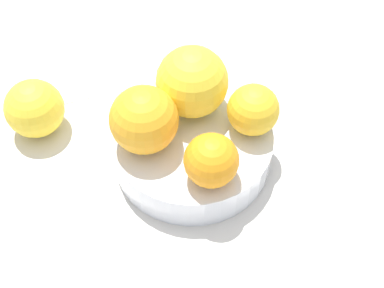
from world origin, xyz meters
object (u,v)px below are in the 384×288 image
Objects in this scene: orange_in_bowl_3 at (192,82)px; folded_napkin at (62,66)px; fruit_bowl at (192,147)px; orange_loose_0 at (34,108)px; orange_in_bowl_2 at (253,110)px; orange_in_bowl_1 at (210,161)px; orange_in_bowl_0 at (144,120)px.

folded_napkin is (-13.91, 17.25, -8.98)cm from orange_in_bowl_3.
fruit_bowl is 2.59× the size of orange_loose_0.
orange_in_bowl_2 is at bearing -27.23° from orange_loose_0.
orange_in_bowl_3 is (-5.60, 5.40, 1.25)cm from orange_in_bowl_2.
orange_in_bowl_0 is at bearing 126.42° from orange_in_bowl_1.
orange_in_bowl_2 is at bearing -49.27° from folded_napkin.
fruit_bowl is at bearing -59.91° from folded_napkin.
orange_in_bowl_3 is (1.48, 4.20, 6.84)cm from fruit_bowl.
fruit_bowl is at bearing -8.64° from orange_in_bowl_0.
orange_in_bowl_0 is at bearing 170.77° from orange_in_bowl_2.
orange_in_bowl_0 reaches higher than orange_loose_0.
orange_loose_0 is (-11.72, 10.43, -4.99)cm from orange_in_bowl_0.
orange_in_bowl_0 is 12.68cm from orange_in_bowl_2.
orange_in_bowl_3 reaches higher than orange_in_bowl_1.
fruit_bowl is at bearing 88.50° from orange_in_bowl_1.
folded_napkin is (-12.43, 21.44, -2.13)cm from fruit_bowl.
orange_in_bowl_3 is at bearing -51.12° from folded_napkin.
orange_in_bowl_0 is 23.42cm from folded_napkin.
orange_in_bowl_3 reaches higher than orange_in_bowl_0.
orange_in_bowl_2 is (7.08, -1.21, 5.59)cm from fruit_bowl.
orange_in_bowl_0 reaches higher than fruit_bowl.
orange_in_bowl_0 is 7.68cm from orange_in_bowl_3.
orange_in_bowl_1 reaches higher than fruit_bowl.
fruit_bowl is at bearing -33.29° from orange_loose_0.
fruit_bowl is 8.16cm from orange_in_bowl_3.
folded_napkin is at bearing 128.88° from orange_in_bowl_3.
fruit_bowl is 8.40cm from orange_in_bowl_1.
orange_in_bowl_0 is at bearing -41.66° from orange_loose_0.
orange_in_bowl_0 is at bearing -71.21° from folded_napkin.
orange_in_bowl_0 is 8.88cm from orange_in_bowl_1.
orange_in_bowl_3 is at bearing 136.02° from orange_in_bowl_2.
orange_loose_0 is at bearing -114.78° from folded_napkin.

